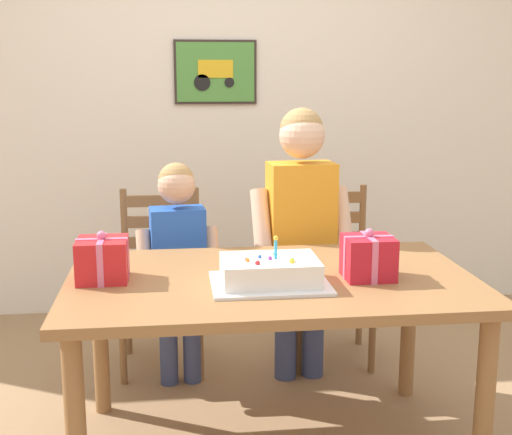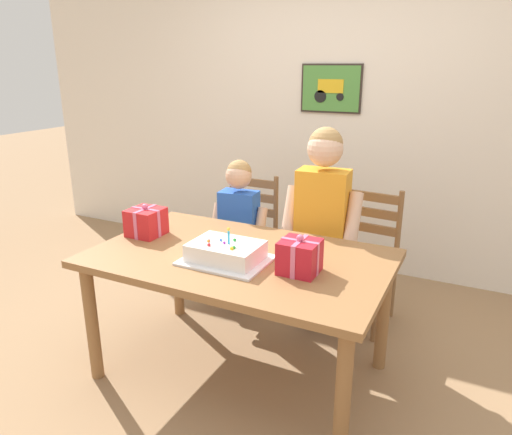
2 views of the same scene
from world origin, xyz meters
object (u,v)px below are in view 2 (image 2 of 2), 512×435
Objects in this scene: birthday_cake at (226,253)px; dining_table at (239,270)px; gift_box_beside_cake at (146,222)px; chair_right at (362,256)px; child_older at (322,212)px; chair_left at (245,236)px; gift_box_red_large at (300,257)px; child_younger at (239,222)px.

dining_table is at bearing 78.61° from birthday_cake.
chair_right is at bearing 38.67° from gift_box_beside_cake.
child_older is (0.26, 0.76, 0.04)m from birthday_cake.
gift_box_beside_cake is at bearing 177.11° from dining_table.
dining_table is at bearing -109.97° from child_older.
chair_left is (-0.45, 0.92, -0.18)m from dining_table.
dining_table is 1.73× the size of chair_right.
birthday_cake reaches higher than chair_left.
gift_box_red_large is 1.02m from gift_box_beside_cake.
birthday_cake is 0.81m from child_older.
chair_right is at bearing 85.14° from gift_box_red_large.
gift_box_beside_cake is 0.15× the size of child_older.
gift_box_red_large reaches higher than chair_left.
birthday_cake is 0.48× the size of chair_right.
gift_box_red_large is 0.18× the size of child_younger.
dining_table is 1.04m from chair_left.
gift_box_beside_cake is at bearing -144.78° from child_older.
child_younger is at bearing -162.62° from chair_right.
chair_left is at bearing 179.99° from chair_right.
child_younger is (-0.60, 0.00, -0.16)m from child_older.
gift_box_red_large is 0.22× the size of chair_right.
child_older reaches higher than gift_box_beside_cake.
gift_box_red_large is (0.39, 0.04, 0.03)m from birthday_cake.
child_younger is at bearing -70.42° from chair_left.
chair_left is 0.34m from child_younger.
gift_box_red_large is at bearing 6.21° from birthday_cake.
gift_box_red_large is at bearing -9.51° from dining_table.
child_older is at bearing -20.30° from chair_left.
gift_box_red_large is (0.37, -0.06, 0.17)m from dining_table.
gift_box_beside_cake is 1.09m from child_older.
gift_box_red_large is at bearing -94.86° from chair_right.
dining_table is at bearing -116.35° from chair_right.
chair_right is (1.10, 0.88, -0.35)m from gift_box_beside_cake.
dining_table is 1.73× the size of chair_left.
dining_table is 8.05× the size of gift_box_beside_cake.
gift_box_beside_cake is 0.21× the size of chair_right.
chair_right is (0.90, -0.00, 0.00)m from chair_left.
gift_box_beside_cake reaches higher than chair_right.
child_older is 1.23× the size of child_younger.
chair_right is (0.08, 0.98, -0.35)m from gift_box_red_large.
gift_box_beside_cake reaches higher than dining_table.
child_younger reaches higher than dining_table.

